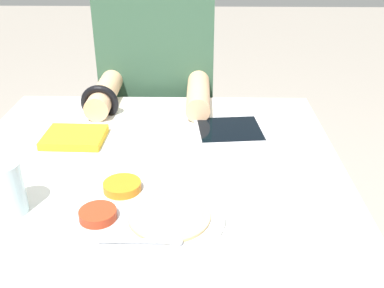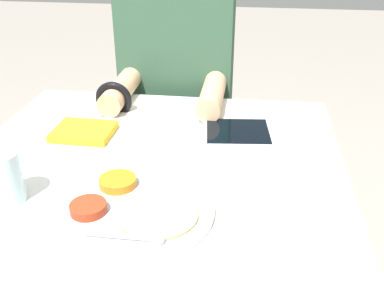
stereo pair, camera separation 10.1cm
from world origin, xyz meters
TOP-DOWN VIEW (x-y plane):
  - thali_tray at (-0.00, -0.16)m, footprint 0.34×0.34m
  - red_notebook at (-0.21, 0.16)m, footprint 0.16×0.13m
  - tablet_device at (0.20, 0.22)m, footprint 0.20×0.19m
  - person_diner at (-0.03, 0.62)m, footprint 0.39×0.46m
  - drinking_glass at (-0.26, -0.15)m, footprint 0.07×0.07m

SIDE VIEW (x-z plane):
  - person_diner at x=-0.03m, z-range -0.03..1.18m
  - tablet_device at x=0.20m, z-range 0.72..0.73m
  - thali_tray at x=0.00m, z-range 0.72..0.74m
  - red_notebook at x=-0.21m, z-range 0.72..0.74m
  - drinking_glass at x=-0.26m, z-range 0.72..0.83m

